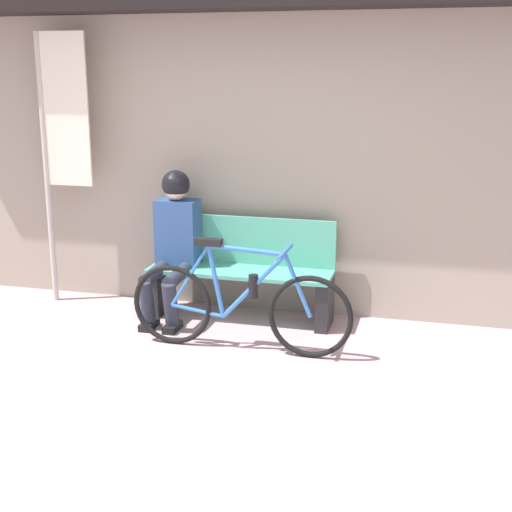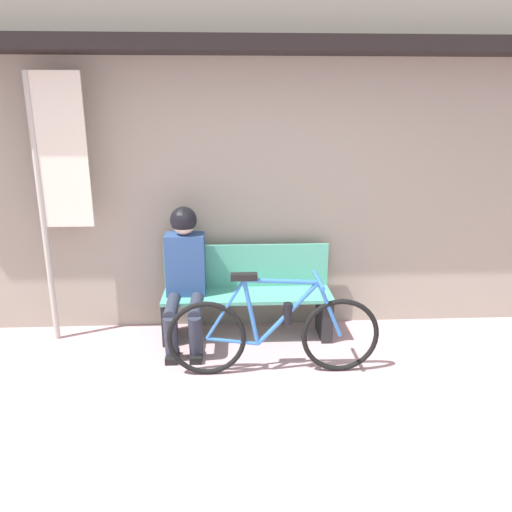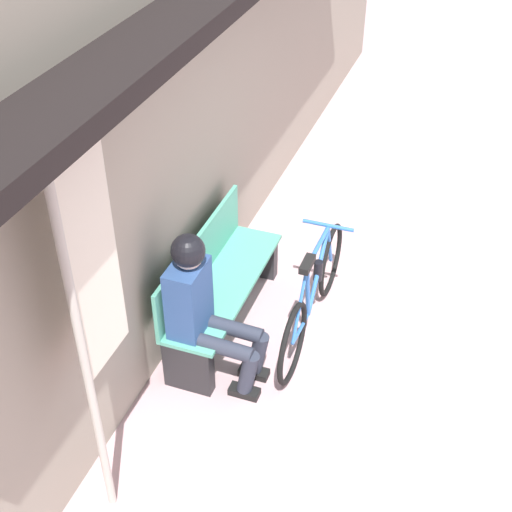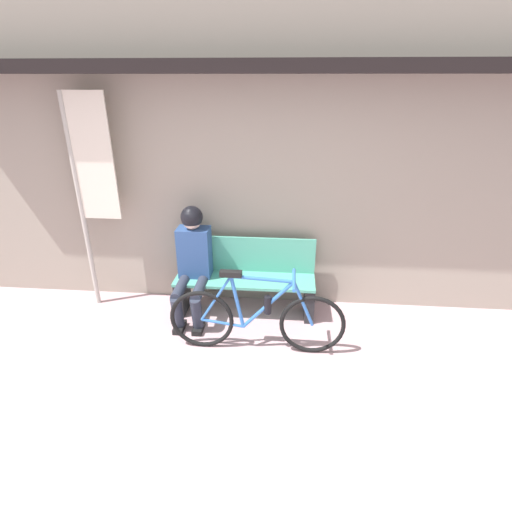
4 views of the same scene
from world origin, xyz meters
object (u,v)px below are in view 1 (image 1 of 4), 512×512
object	(u,v)px
bicycle	(240,305)
park_bench_near	(242,273)
person_seated	(174,236)
banner_pole	(59,133)

from	to	relation	value
bicycle	park_bench_near	bearing A→B (deg)	104.64
bicycle	person_seated	distance (m)	1.00
bicycle	banner_pole	xyz separation A→B (m)	(-1.77, 0.71, 1.13)
park_bench_near	banner_pole	world-z (taller)	banner_pole
bicycle	person_seated	bearing A→B (deg)	140.94
bicycle	person_seated	xyz separation A→B (m)	(-0.73, 0.59, 0.34)
person_seated	banner_pole	xyz separation A→B (m)	(-1.05, 0.12, 0.80)
park_bench_near	person_seated	bearing A→B (deg)	-168.00
park_bench_near	banner_pole	xyz separation A→B (m)	(-1.59, 0.01, 1.11)
bicycle	banner_pole	bearing A→B (deg)	158.13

